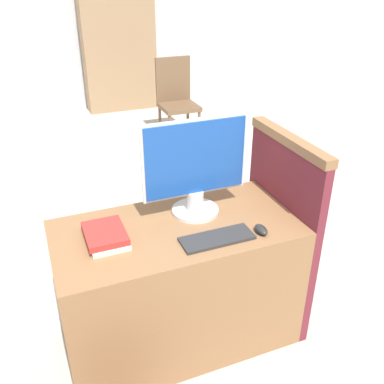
# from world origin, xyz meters

# --- Properties ---
(ground_plane) EXTENTS (20.00, 20.00, 0.00)m
(ground_plane) POSITION_xyz_m (0.00, 0.00, 0.00)
(ground_plane) COLOR #BCB7A8
(wall_back) EXTENTS (12.00, 0.06, 2.80)m
(wall_back) POSITION_xyz_m (0.00, 5.14, 1.40)
(wall_back) COLOR silver
(wall_back) RESTS_ON ground_plane
(desk) EXTENTS (1.26, 0.64, 0.76)m
(desk) POSITION_xyz_m (0.00, 0.32, 0.38)
(desk) COLOR #8C603D
(desk) RESTS_ON ground_plane
(carrel_divider) EXTENTS (0.07, 0.70, 1.15)m
(carrel_divider) POSITION_xyz_m (0.66, 0.35, 0.59)
(carrel_divider) COLOR maroon
(carrel_divider) RESTS_ON ground_plane
(monitor) EXTENTS (0.57, 0.25, 0.53)m
(monitor) POSITION_xyz_m (0.15, 0.43, 1.02)
(monitor) COLOR silver
(monitor) RESTS_ON desk
(keyboard) EXTENTS (0.36, 0.14, 0.02)m
(keyboard) POSITION_xyz_m (0.15, 0.14, 0.76)
(keyboard) COLOR #2D2D2D
(keyboard) RESTS_ON desk
(mouse) EXTENTS (0.05, 0.09, 0.04)m
(mouse) POSITION_xyz_m (0.38, 0.11, 0.78)
(mouse) COLOR #262626
(mouse) RESTS_ON desk
(book_stack) EXTENTS (0.19, 0.26, 0.06)m
(book_stack) POSITION_xyz_m (-0.36, 0.33, 0.78)
(book_stack) COLOR silver
(book_stack) RESTS_ON desk
(far_chair) EXTENTS (0.44, 0.44, 0.97)m
(far_chair) POSITION_xyz_m (1.13, 3.46, 0.52)
(far_chair) COLOR brown
(far_chair) RESTS_ON ground_plane
(bookshelf_far) EXTENTS (1.03, 0.32, 1.72)m
(bookshelf_far) POSITION_xyz_m (0.78, 4.90, 0.86)
(bookshelf_far) COLOR #9E7A56
(bookshelf_far) RESTS_ON ground_plane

